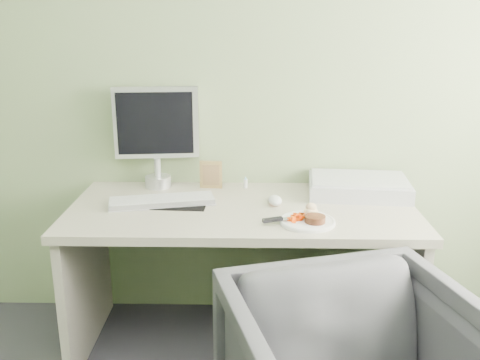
{
  "coord_description": "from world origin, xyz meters",
  "views": [
    {
      "loc": [
        0.04,
        -0.71,
        1.56
      ],
      "look_at": [
        -0.01,
        1.5,
        0.9
      ],
      "focal_mm": 40.0,
      "sensor_mm": 36.0,
      "label": 1
    }
  ],
  "objects_px": {
    "plate": "(307,222)",
    "scanner": "(358,187)",
    "desk": "(242,243)",
    "monitor": "(156,131)"
  },
  "relations": [
    {
      "from": "scanner",
      "to": "plate",
      "type": "bearing_deg",
      "value": -121.44
    },
    {
      "from": "plate",
      "to": "scanner",
      "type": "distance_m",
      "value": 0.49
    },
    {
      "from": "scanner",
      "to": "desk",
      "type": "bearing_deg",
      "value": -156.68
    },
    {
      "from": "plate",
      "to": "monitor",
      "type": "relative_size",
      "value": 0.46
    },
    {
      "from": "scanner",
      "to": "monitor",
      "type": "bearing_deg",
      "value": 177.98
    },
    {
      "from": "plate",
      "to": "scanner",
      "type": "relative_size",
      "value": 0.49
    },
    {
      "from": "plate",
      "to": "monitor",
      "type": "xyz_separation_m",
      "value": [
        -0.72,
        0.52,
        0.28
      ]
    },
    {
      "from": "plate",
      "to": "scanner",
      "type": "height_order",
      "value": "scanner"
    },
    {
      "from": "desk",
      "to": "plate",
      "type": "bearing_deg",
      "value": -36.1
    },
    {
      "from": "desk",
      "to": "plate",
      "type": "height_order",
      "value": "plate"
    }
  ]
}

